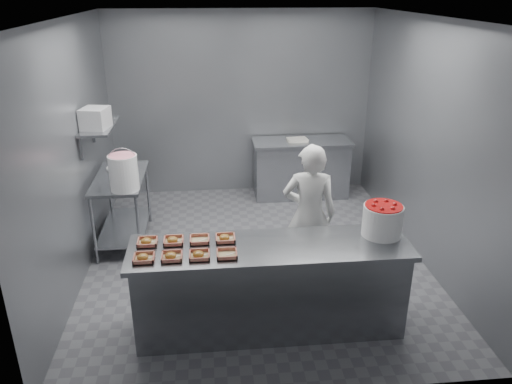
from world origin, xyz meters
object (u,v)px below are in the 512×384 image
(tray_1, at_px, (172,256))
(tray_6, at_px, (200,239))
(tray_5, at_px, (173,240))
(worker, at_px, (309,214))
(tray_4, at_px, (147,242))
(service_counter, at_px, (270,287))
(glaze_bucket, at_px, (124,172))
(tray_0, at_px, (144,258))
(strawberry_tub, at_px, (382,219))
(prep_table, at_px, (122,199))
(tray_3, at_px, (227,254))
(back_counter, at_px, (301,168))
(tray_7, at_px, (225,238))
(appliance, at_px, (95,118))
(tray_2, at_px, (199,255))

(tray_1, height_order, tray_6, tray_1)
(tray_5, distance_m, worker, 1.58)
(worker, bearing_deg, tray_4, 32.44)
(service_counter, relative_size, glaze_bucket, 5.10)
(service_counter, relative_size, tray_0, 13.88)
(service_counter, distance_m, worker, 1.05)
(strawberry_tub, bearing_deg, prep_table, 146.00)
(tray_3, distance_m, tray_5, 0.56)
(tray_1, height_order, strawberry_tub, strawberry_tub)
(tray_4, height_order, glaze_bucket, glaze_bucket)
(back_counter, distance_m, tray_7, 3.40)
(tray_4, bearing_deg, strawberry_tub, -0.97)
(prep_table, xyz_separation_m, tray_6, (1.01, -1.80, 0.33))
(tray_5, relative_size, appliance, 0.59)
(tray_5, bearing_deg, tray_7, 0.00)
(tray_4, distance_m, worker, 1.80)
(service_counter, height_order, back_counter, same)
(tray_6, distance_m, strawberry_tub, 1.73)
(tray_0, xyz_separation_m, tray_3, (0.72, 0.00, -0.00))
(tray_4, distance_m, tray_6, 0.48)
(tray_2, distance_m, tray_6, 0.29)
(service_counter, height_order, worker, worker)
(back_counter, distance_m, tray_4, 3.74)
(tray_0, relative_size, appliance, 0.59)
(back_counter, bearing_deg, service_counter, -105.48)
(tray_3, xyz_separation_m, tray_6, (-0.24, 0.29, 0.00))
(tray_5, bearing_deg, worker, 25.84)
(tray_1, distance_m, glaze_bucket, 1.78)
(prep_table, xyz_separation_m, tray_4, (0.52, -1.80, 0.33))
(tray_5, bearing_deg, tray_0, -129.43)
(tray_1, relative_size, tray_4, 1.00)
(back_counter, xyz_separation_m, strawberry_tub, (0.18, -3.14, 0.61))
(tray_5, distance_m, appliance, 2.05)
(tray_0, bearing_deg, tray_7, 22.07)
(service_counter, relative_size, strawberry_tub, 6.95)
(back_counter, relative_size, tray_4, 8.01)
(tray_3, xyz_separation_m, tray_4, (-0.72, 0.29, 0.00))
(back_counter, height_order, tray_3, tray_3)
(prep_table, distance_m, strawberry_tub, 3.33)
(tray_1, bearing_deg, appliance, 115.54)
(tray_3, relative_size, tray_5, 1.00)
(prep_table, distance_m, back_counter, 2.87)
(tray_0, bearing_deg, worker, 30.54)
(back_counter, distance_m, appliance, 3.32)
(worker, bearing_deg, tray_1, 44.53)
(tray_1, distance_m, strawberry_tub, 1.99)
(service_counter, distance_m, tray_3, 0.63)
(worker, bearing_deg, tray_7, 46.11)
(back_counter, bearing_deg, strawberry_tub, -86.72)
(tray_4, distance_m, appliance, 1.95)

